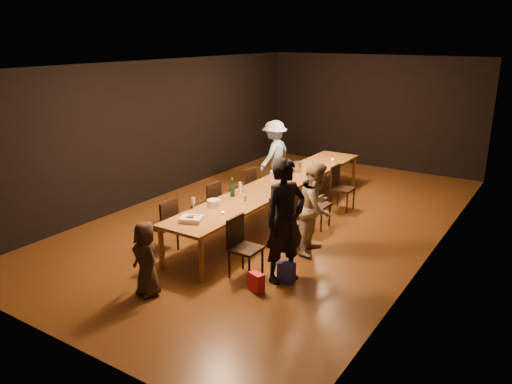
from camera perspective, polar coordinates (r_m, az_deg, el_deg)
The scene contains 30 objects.
ground at distance 9.98m, azimuth 2.52°, elevation -3.03°, with size 10.00×10.00×0.00m, color #3F260F.
room_shell at distance 9.44m, azimuth 2.69°, elevation 8.84°, with size 6.04×10.04×3.02m.
table at distance 9.75m, azimuth 2.57°, elevation 0.83°, with size 0.90×6.00×0.75m.
chair_right_0 at distance 7.50m, azimuth -1.17°, elevation -6.41°, with size 0.42×0.42×0.93m, color black, non-canonical shape.
chair_right_1 at distance 8.44m, azimuth 3.40°, elevation -3.61°, with size 0.42×0.42×0.93m, color black, non-canonical shape.
chair_right_2 at distance 9.44m, azimuth 7.01°, elevation -1.36°, with size 0.42×0.42×0.93m, color black, non-canonical shape.
chair_right_3 at distance 10.49m, azimuth 9.90°, elevation 0.44°, with size 0.42×0.42×0.93m, color black, non-canonical shape.
chair_left_0 at distance 8.50m, azimuth -10.73°, elevation -3.76°, with size 0.42×0.42×0.93m, color black, non-canonical shape.
chair_left_1 at distance 9.34m, azimuth -5.70°, elevation -1.54°, with size 0.42×0.42×0.93m, color black, non-canonical shape.
chair_left_2 at distance 10.25m, azimuth -1.54°, elevation 0.31°, with size 0.42×0.42×0.93m, color black, non-canonical shape.
chair_left_3 at distance 11.22m, azimuth 1.92°, elevation 1.85°, with size 0.42×0.42×0.93m, color black, non-canonical shape.
woman_birthday at distance 7.24m, azimuth 3.34°, elevation -3.33°, with size 0.68×0.45×1.87m, color black.
woman_tan at distance 8.29m, azimuth 6.91°, elevation -1.81°, with size 0.76×0.59×1.56m, color tan.
man_blue at distance 11.76m, azimuth 2.11°, elevation 4.29°, with size 1.04×0.60×1.61m, color #9CC9F2.
child at distance 7.15m, azimuth -12.45°, elevation -7.44°, with size 0.53×0.34×1.08m, color #382A1F.
gift_bag_red at distance 7.23m, azimuth 0.04°, elevation -10.25°, with size 0.24×0.13×0.28m, color red.
gift_bag_blue at distance 7.49m, azimuth 3.50°, elevation -9.14°, with size 0.24×0.16×0.30m, color #2637A8.
birthday_cake at distance 7.77m, azimuth -7.39°, elevation -3.10°, with size 0.41×0.38×0.08m.
plate_stack at distance 8.37m, azimuth -4.86°, elevation -1.30°, with size 0.22×0.22×0.12m, color silver.
champagne_bottle at distance 8.85m, azimuth -2.74°, elevation 0.60°, with size 0.08×0.08×0.36m, color black, non-canonical shape.
ice_bucket at distance 10.52m, azimuth 4.77°, elevation 2.91°, with size 0.19×0.19×0.21m, color #ACACB0.
wineglass_0 at distance 8.26m, azimuth -7.16°, elevation -1.33°, with size 0.06×0.06×0.21m, color beige, non-canonical shape.
wineglass_1 at distance 8.34m, azimuth -1.29°, elevation -1.01°, with size 0.06×0.06×0.21m, color beige, non-canonical shape.
wineglass_2 at distance 9.05m, azimuth -1.79°, elevation 0.50°, with size 0.06×0.06×0.21m, color silver, non-canonical shape.
wineglass_3 at distance 9.28m, azimuth 2.73°, elevation 0.93°, with size 0.06×0.06×0.21m, color beige, non-canonical shape.
wineglass_4 at distance 9.82m, azimuth 1.79°, elevation 1.89°, with size 0.06×0.06×0.21m, color silver, non-canonical shape.
wineglass_5 at distance 10.73m, azimuth 6.71°, elevation 3.14°, with size 0.06×0.06×0.21m, color silver, non-canonical shape.
tealight_near at distance 8.05m, azimuth -3.82°, elevation -2.42°, with size 0.05×0.05×0.03m, color #B2B7B2.
tealight_mid at distance 9.51m, azimuth 2.82°, elevation 0.79°, with size 0.05×0.05×0.03m, color #B2B7B2.
tealight_far at distance 11.54m, azimuth 8.73°, elevation 3.64°, with size 0.05×0.05×0.03m, color #B2B7B2.
Camera 1 is at (4.69, -8.06, 3.53)m, focal length 35.00 mm.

